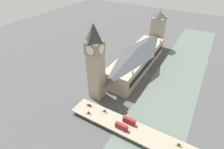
{
  "coord_description": "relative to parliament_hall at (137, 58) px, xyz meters",
  "views": [
    {
      "loc": [
        -47.54,
        159.02,
        112.81
      ],
      "look_at": [
        21.75,
        41.25,
        18.51
      ],
      "focal_mm": 28.0,
      "sensor_mm": 36.0,
      "label": 1
    }
  ],
  "objects": [
    {
      "name": "ground_plane",
      "position": [
        -16.68,
        8.0,
        -13.56
      ],
      "size": [
        600.0,
        600.0,
        0.0
      ],
      "primitive_type": "plane",
      "color": "#4C4C4F"
    },
    {
      "name": "river_water",
      "position": [
        -47.46,
        8.0,
        -13.41
      ],
      "size": [
        49.57,
        360.0,
        0.3
      ],
      "primitive_type": "cube",
      "color": "slate",
      "rests_on": "ground_plane"
    },
    {
      "name": "parliament_hall",
      "position": [
        0.0,
        0.0,
        0.0
      ],
      "size": [
        27.81,
        108.14,
        27.32
      ],
      "color": "tan",
      "rests_on": "ground_plane"
    },
    {
      "name": "clock_tower",
      "position": [
        12.6,
        63.97,
        24.75
      ],
      "size": [
        13.01,
        13.01,
        71.1
      ],
      "color": "tan",
      "rests_on": "ground_plane"
    },
    {
      "name": "victoria_tower",
      "position": [
        0.05,
        -66.38,
        12.09
      ],
      "size": [
        16.62,
        16.62,
        55.3
      ],
      "color": "tan",
      "rests_on": "ground_plane"
    },
    {
      "name": "road_bridge",
      "position": [
        -47.46,
        86.34,
        -10.01
      ],
      "size": [
        131.14,
        16.95,
        4.46
      ],
      "color": "gray",
      "rests_on": "ground_plane"
    },
    {
      "name": "double_decker_bus_lead",
      "position": [
        -29.79,
        82.5,
        -6.32
      ],
      "size": [
        10.49,
        2.49,
        5.06
      ],
      "color": "red",
      "rests_on": "road_bridge"
    },
    {
      "name": "double_decker_bus_mid",
      "position": [
        -27.2,
        90.11,
        -6.44
      ],
      "size": [
        10.25,
        2.52,
        4.83
      ],
      "color": "red",
      "rests_on": "road_bridge"
    },
    {
      "name": "car_northbound_lead",
      "position": [
        -67.75,
        82.76,
        -8.4
      ],
      "size": [
        3.9,
        1.79,
        1.4
      ],
      "color": "gold",
      "rests_on": "road_bridge"
    },
    {
      "name": "car_northbound_mid",
      "position": [
        -7.18,
        82.24,
        -8.37
      ],
      "size": [
        4.78,
        1.79,
        1.47
      ],
      "color": "silver",
      "rests_on": "road_bridge"
    },
    {
      "name": "car_southbound_lead",
      "position": [
        8.11,
        83.13,
        -8.45
      ],
      "size": [
        4.34,
        1.75,
        1.3
      ],
      "color": "maroon",
      "rests_on": "road_bridge"
    },
    {
      "name": "car_southbound_mid",
      "position": [
        3.07,
        90.53,
        -8.4
      ],
      "size": [
        4.28,
        1.92,
        1.42
      ],
      "color": "silver",
      "rests_on": "road_bridge"
    }
  ]
}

